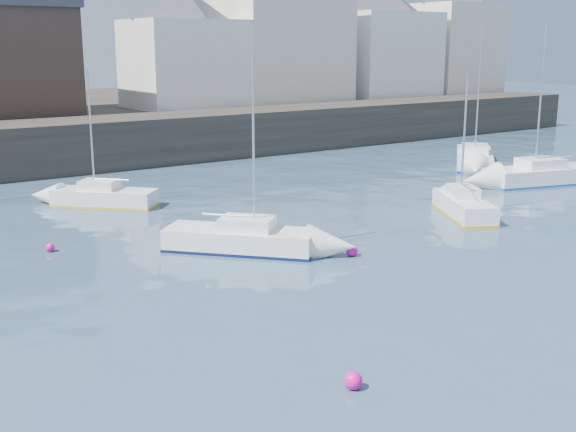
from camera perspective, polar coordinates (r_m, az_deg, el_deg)
quay_wall at (r=46.38m, az=-16.54°, el=5.41°), size 90.00×5.00×3.00m
land_strip at (r=63.63m, az=-21.78°, el=6.95°), size 90.00×32.00×2.80m
bldg_east_a at (r=61.27m, az=-0.72°, el=14.62°), size 13.36×13.36×11.80m
bldg_east_b at (r=67.67m, az=7.49°, el=13.60°), size 11.88×11.88×9.95m
bldg_east_c at (r=74.02m, az=12.82°, el=13.75°), size 11.14×11.14×10.95m
bldg_east_d at (r=56.24m, az=-8.23°, el=13.13°), size 11.14×11.14×8.95m
sailboat_b at (r=26.88m, az=-3.74°, el=-1.80°), size 5.12×5.37×7.24m
sailboat_c at (r=33.31m, az=13.71°, el=0.83°), size 3.62×4.86×6.21m
sailboat_d at (r=42.24m, az=19.56°, el=3.11°), size 7.07×3.89×8.59m
sailboat_f at (r=35.43m, az=-14.33°, el=1.50°), size 4.59×4.59×6.40m
sailboat_g at (r=47.63m, az=14.50°, el=4.50°), size 6.41×6.11×8.50m
buoy_near at (r=16.66m, az=5.15°, el=-13.42°), size 0.42×0.42×0.42m
buoy_mid at (r=26.42m, az=5.05°, el=-3.15°), size 0.43×0.43×0.43m
buoy_far at (r=28.27m, az=-18.27°, el=-2.69°), size 0.34×0.34×0.34m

